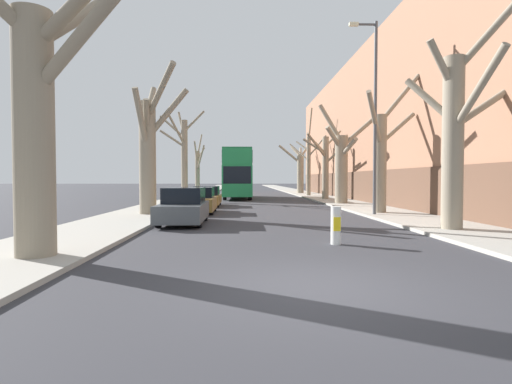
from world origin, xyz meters
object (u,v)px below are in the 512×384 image
street_tree_right_5 (300,169)px  lamp_post (374,110)px  street_tree_right_0 (456,132)px  double_decker_bus (238,172)px  street_tree_left_0 (40,109)px  street_tree_right_4 (308,161)px  parked_car_0 (184,207)px  traffic_bollard (336,225)px  parked_car_1 (198,201)px  parked_car_2 (206,197)px  street_tree_left_1 (149,148)px  street_tree_right_2 (342,163)px  street_tree_left_2 (183,155)px  street_tree_left_3 (198,169)px  street_tree_right_3 (325,164)px  street_tree_right_1 (382,155)px

street_tree_right_5 → lamp_post: size_ratio=0.68×
street_tree_right_0 → double_decker_bus: 25.69m
street_tree_left_0 → street_tree_right_4: 35.00m
lamp_post → parked_car_0: bearing=-162.2°
traffic_bollard → parked_car_0: bearing=133.3°
parked_car_1 → parked_car_2: parked_car_1 is taller
street_tree_left_0 → parked_car_2: size_ratio=1.69×
street_tree_right_5 → double_decker_bus: (-7.59, -11.34, -0.50)m
street_tree_right_0 → street_tree_right_5: 35.81m
parked_car_0 → parked_car_1: parked_car_0 is taller
street_tree_left_1 → street_tree_right_2: bearing=35.5°
street_tree_right_2 → street_tree_left_2: bearing=160.7°
street_tree_right_5 → lamp_post: 30.09m
street_tree_left_1 → street_tree_right_2: (11.75, 8.37, -0.37)m
double_decker_bus → parked_car_2: double_decker_bus is taller
street_tree_left_3 → street_tree_right_0: bearing=-68.0°
street_tree_right_5 → parked_car_2: street_tree_right_5 is taller
street_tree_left_2 → parked_car_1: (2.30, -10.67, -3.14)m
street_tree_left_2 → lamp_post: 17.26m
street_tree_left_0 → parked_car_2: street_tree_left_0 is taller
street_tree_left_0 → street_tree_right_5: street_tree_left_0 is taller
parked_car_0 → lamp_post: lamp_post is taller
street_tree_right_4 → double_decker_bus: street_tree_right_4 is taller
double_decker_bus → lamp_post: 20.04m
parked_car_1 → traffic_bollard: parked_car_1 is taller
street_tree_right_4 → street_tree_right_2: bearing=-89.6°
street_tree_right_2 → street_tree_left_1: bearing=-144.5°
street_tree_left_3 → parked_car_1: 22.20m
street_tree_right_0 → parked_car_0: size_ratio=1.81×
street_tree_right_2 → parked_car_2: size_ratio=1.74×
street_tree_right_4 → parked_car_0: (-9.48, -25.57, -3.04)m
parked_car_1 → traffic_bollard: 11.78m
street_tree_right_4 → street_tree_left_2: bearing=-140.7°
parked_car_0 → street_tree_right_0: bearing=-16.9°
street_tree_right_5 → street_tree_right_0: bearing=-89.7°
double_decker_bus → parked_car_2: (-2.03, -10.79, -1.92)m
street_tree_right_3 → double_decker_bus: street_tree_right_3 is taller
street_tree_left_3 → parked_car_2: size_ratio=1.64×
street_tree_right_1 → street_tree_right_5: 28.96m
parked_car_0 → lamp_post: size_ratio=0.44×
street_tree_right_3 → traffic_bollard: bearing=-101.1°
street_tree_right_1 → street_tree_right_5: street_tree_right_1 is taller
street_tree_right_5 → double_decker_bus: bearing=-123.8°
street_tree_left_2 → double_decker_bus: street_tree_left_2 is taller
street_tree_left_3 → double_decker_bus: street_tree_left_3 is taller
street_tree_right_2 → parked_car_0: 15.35m
street_tree_left_2 → traffic_bollard: size_ratio=6.88×
street_tree_left_1 → traffic_bollard: (7.24, -8.78, -2.85)m
parked_car_0 → street_tree_left_0: bearing=-105.6°
street_tree_right_3 → double_decker_bus: bearing=155.1°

